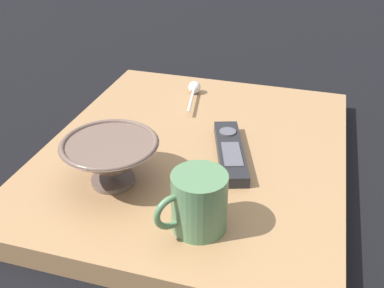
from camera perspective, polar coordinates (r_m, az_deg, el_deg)
ground_plane at (r=0.84m, az=0.35°, el=-2.63°), size 6.00×6.00×0.00m
table at (r=0.83m, az=0.36°, el=-1.52°), size 0.53×0.62×0.04m
cereal_bowl at (r=0.72m, az=-10.22°, el=-1.97°), size 0.15×0.15×0.08m
coffee_mug at (r=0.62m, az=0.76°, el=-7.40°), size 0.09×0.10×0.09m
teaspoon at (r=1.01m, az=0.25°, el=6.95°), size 0.04×0.13×0.03m
tv_remote_near at (r=0.79m, az=4.87°, el=-0.97°), size 0.10×0.19×0.02m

